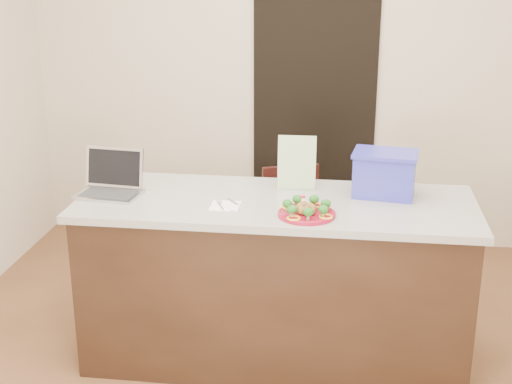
# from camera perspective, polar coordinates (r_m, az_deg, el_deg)

# --- Properties ---
(ground) EXTENTS (4.00, 4.00, 0.00)m
(ground) POSITION_cam_1_polar(r_m,az_deg,el_deg) (3.88, 1.06, -14.84)
(ground) COLOR brown
(ground) RESTS_ON ground
(room_shell) EXTENTS (4.00, 4.00, 4.00)m
(room_shell) POSITION_cam_1_polar(r_m,az_deg,el_deg) (3.27, 1.23, 9.51)
(room_shell) COLOR white
(room_shell) RESTS_ON ground
(doorway) EXTENTS (0.90, 0.02, 2.00)m
(doorway) POSITION_cam_1_polar(r_m,az_deg,el_deg) (5.32, 4.67, 6.29)
(doorway) COLOR black
(doorway) RESTS_ON ground
(island) EXTENTS (2.06, 0.76, 0.92)m
(island) POSITION_cam_1_polar(r_m,az_deg,el_deg) (3.86, 1.53, -7.07)
(island) COLOR black
(island) RESTS_ON ground
(plate) EXTENTS (0.28, 0.28, 0.02)m
(plate) POSITION_cam_1_polar(r_m,az_deg,el_deg) (3.48, 4.07, -1.73)
(plate) COLOR maroon
(plate) RESTS_ON island
(meatballs) EXTENTS (0.11, 0.11, 0.04)m
(meatballs) POSITION_cam_1_polar(r_m,az_deg,el_deg) (3.47, 4.02, -1.32)
(meatballs) COLOR brown
(meatballs) RESTS_ON plate
(broccoli) EXTENTS (0.24, 0.24, 0.04)m
(broccoli) POSITION_cam_1_polar(r_m,az_deg,el_deg) (3.46, 4.09, -1.05)
(broccoli) COLOR #164B14
(broccoli) RESTS_ON plate
(pepper_rings) EXTENTS (0.26, 0.26, 0.01)m
(pepper_rings) POSITION_cam_1_polar(r_m,az_deg,el_deg) (3.47, 4.08, -1.58)
(pepper_rings) COLOR #F7A81A
(pepper_rings) RESTS_ON plate
(napkin) EXTENTS (0.15, 0.15, 0.01)m
(napkin) POSITION_cam_1_polar(r_m,az_deg,el_deg) (3.60, -2.48, -1.11)
(napkin) COLOR white
(napkin) RESTS_ON island
(fork) EXTENTS (0.05, 0.14, 0.00)m
(fork) POSITION_cam_1_polar(r_m,az_deg,el_deg) (3.61, -2.78, -0.97)
(fork) COLOR silver
(fork) RESTS_ON napkin
(knife) EXTENTS (0.08, 0.18, 0.01)m
(knife) POSITION_cam_1_polar(r_m,az_deg,el_deg) (3.58, -2.06, -1.12)
(knife) COLOR white
(knife) RESTS_ON napkin
(yogurt_bottle) EXTENTS (0.03, 0.03, 0.07)m
(yogurt_bottle) POSITION_cam_1_polar(r_m,az_deg,el_deg) (3.55, 3.76, -0.97)
(yogurt_bottle) COLOR white
(yogurt_bottle) RESTS_ON island
(laptop) EXTENTS (0.35, 0.29, 0.23)m
(laptop) POSITION_cam_1_polar(r_m,az_deg,el_deg) (3.86, -11.49, 0.85)
(laptop) COLOR #B1B0B5
(laptop) RESTS_ON island
(leaflet) EXTENTS (0.21, 0.05, 0.29)m
(leaflet) POSITION_cam_1_polar(r_m,az_deg,el_deg) (3.83, 3.28, 2.36)
(leaflet) COLOR silver
(leaflet) RESTS_ON island
(blue_box) EXTENTS (0.36, 0.28, 0.24)m
(blue_box) POSITION_cam_1_polar(r_m,az_deg,el_deg) (3.78, 10.24, 1.47)
(blue_box) COLOR #2B2C9E
(blue_box) RESTS_ON island
(chair) EXTENTS (0.48, 0.49, 0.84)m
(chair) POSITION_cam_1_polar(r_m,az_deg,el_deg) (4.59, 2.63, -2.55)
(chair) COLOR #34110F
(chair) RESTS_ON ground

